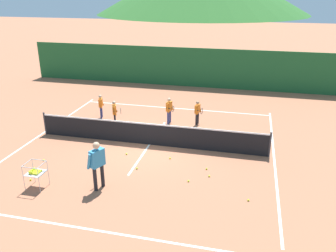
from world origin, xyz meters
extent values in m
plane|color=#A86647|center=(0.00, 0.00, 0.00)|extent=(120.00, 120.00, 0.00)
cube|color=white|center=(0.00, -5.80, 0.00)|extent=(10.29, 0.08, 0.01)
cube|color=white|center=(0.00, 4.97, 0.00)|extent=(10.29, 0.08, 0.01)
cube|color=white|center=(-5.15, 0.00, 0.00)|extent=(0.08, 10.77, 0.01)
cube|color=white|center=(5.15, 0.00, 0.00)|extent=(0.08, 10.77, 0.01)
cube|color=white|center=(0.00, 0.00, 0.00)|extent=(0.08, 5.43, 0.01)
cylinder|color=#333338|center=(-4.94, 0.00, 0.53)|extent=(0.08, 0.08, 1.05)
cylinder|color=#333338|center=(4.94, 0.00, 0.53)|extent=(0.08, 0.08, 1.05)
cube|color=black|center=(0.00, 0.00, 0.46)|extent=(9.79, 0.02, 0.92)
cube|color=white|center=(0.00, 0.00, 0.95)|extent=(9.79, 0.03, 0.06)
cylinder|color=black|center=(-0.71, -3.88, 0.42)|extent=(0.12, 0.12, 0.84)
cylinder|color=black|center=(-0.58, -3.59, 0.42)|extent=(0.12, 0.12, 0.84)
cube|color=#338CBF|center=(-0.65, -3.73, 1.13)|extent=(0.41, 0.55, 0.59)
sphere|color=#DBAD84|center=(-0.65, -3.73, 1.57)|extent=(0.23, 0.23, 0.23)
cylinder|color=#338CBF|center=(-0.83, -3.97, 1.09)|extent=(0.24, 0.17, 0.57)
cylinder|color=#338CBF|center=(-0.57, -3.45, 1.09)|extent=(0.19, 0.15, 0.58)
torus|color=#262628|center=(-0.80, -3.35, 1.04)|extent=(0.14, 0.28, 0.29)
cylinder|color=black|center=(-0.58, -3.45, 1.04)|extent=(0.21, 0.12, 0.03)
cylinder|color=navy|center=(-3.38, 2.73, 0.30)|extent=(0.09, 0.09, 0.61)
cylinder|color=navy|center=(-3.32, 2.51, 0.30)|extent=(0.09, 0.09, 0.61)
cube|color=orange|center=(-3.35, 2.62, 0.82)|extent=(0.27, 0.39, 0.43)
sphere|color=#DBAD84|center=(-3.35, 2.62, 1.14)|extent=(0.17, 0.17, 0.17)
cylinder|color=orange|center=(-3.36, 2.83, 0.79)|extent=(0.18, 0.11, 0.42)
cylinder|color=orange|center=(-3.26, 2.43, 0.79)|extent=(0.14, 0.10, 0.42)
cylinder|color=black|center=(-2.29, 1.84, 0.31)|extent=(0.09, 0.09, 0.62)
cylinder|color=black|center=(-2.20, 1.62, 0.31)|extent=(0.09, 0.09, 0.62)
cube|color=orange|center=(-2.25, 1.73, 0.84)|extent=(0.30, 0.41, 0.44)
sphere|color=#DBAD84|center=(-2.25, 1.73, 1.17)|extent=(0.17, 0.17, 0.17)
cylinder|color=orange|center=(-2.28, 1.95, 0.82)|extent=(0.18, 0.12, 0.43)
cylinder|color=orange|center=(-2.14, 1.55, 0.81)|extent=(0.14, 0.11, 0.43)
torus|color=#262628|center=(-1.89, 1.65, 0.82)|extent=(0.13, 0.28, 0.29)
cylinder|color=black|center=(-2.12, 1.55, 0.82)|extent=(0.21, 0.11, 0.03)
cylinder|color=navy|center=(0.25, 2.81, 0.32)|extent=(0.10, 0.10, 0.64)
cylinder|color=navy|center=(0.20, 2.57, 0.32)|extent=(0.10, 0.10, 0.64)
cube|color=orange|center=(0.22, 2.69, 0.87)|extent=(0.25, 0.41, 0.45)
sphere|color=#DBAD84|center=(0.22, 2.69, 1.21)|extent=(0.18, 0.18, 0.18)
cylinder|color=orange|center=(0.32, 2.90, 0.84)|extent=(0.18, 0.10, 0.44)
cylinder|color=orange|center=(0.21, 2.47, 0.84)|extent=(0.14, 0.09, 0.44)
torus|color=#262628|center=(0.48, 2.42, 0.84)|extent=(0.08, 0.29, 0.29)
cylinder|color=black|center=(0.24, 2.46, 0.84)|extent=(0.22, 0.07, 0.03)
cylinder|color=black|center=(1.62, 2.98, 0.30)|extent=(0.09, 0.09, 0.59)
cylinder|color=black|center=(1.57, 2.76, 0.30)|extent=(0.09, 0.09, 0.59)
cube|color=orange|center=(1.60, 2.87, 0.80)|extent=(0.24, 0.38, 0.41)
sphere|color=tan|center=(1.60, 2.87, 1.11)|extent=(0.16, 0.16, 0.16)
cylinder|color=orange|center=(1.69, 3.05, 0.77)|extent=(0.17, 0.10, 0.40)
cylinder|color=orange|center=(1.58, 2.66, 0.77)|extent=(0.13, 0.09, 0.41)
torus|color=#262628|center=(1.84, 2.60, 0.79)|extent=(0.09, 0.29, 0.29)
cylinder|color=black|center=(1.61, 2.66, 0.79)|extent=(0.22, 0.08, 0.03)
cylinder|color=#B7B7BC|center=(-2.97, -3.89, 0.45)|extent=(0.02, 0.02, 0.89)
cylinder|color=#B7B7BC|center=(-2.41, -3.89, 0.45)|extent=(0.02, 0.02, 0.89)
cylinder|color=#B7B7BC|center=(-2.97, -4.45, 0.45)|extent=(0.02, 0.02, 0.89)
cylinder|color=#B7B7BC|center=(-2.41, -4.45, 0.45)|extent=(0.02, 0.02, 0.89)
cube|color=#B7B7BC|center=(-2.69, -4.17, 0.55)|extent=(0.56, 0.56, 0.01)
cube|color=#B7B7BC|center=(-2.69, -3.89, 0.89)|extent=(0.56, 0.02, 0.02)
cube|color=#B7B7BC|center=(-2.69, -4.45, 0.89)|extent=(0.56, 0.02, 0.02)
cube|color=#B7B7BC|center=(-2.97, -4.17, 0.89)|extent=(0.02, 0.56, 0.02)
cube|color=#B7B7BC|center=(-2.41, -4.17, 0.89)|extent=(0.02, 0.56, 0.02)
sphere|color=yellow|center=(-2.83, -4.30, 0.58)|extent=(0.07, 0.07, 0.07)
sphere|color=yellow|center=(-2.82, -4.24, 0.59)|extent=(0.07, 0.07, 0.07)
sphere|color=yellow|center=(-2.83, -4.17, 0.58)|extent=(0.07, 0.07, 0.07)
sphere|color=yellow|center=(-2.82, -4.12, 0.58)|extent=(0.07, 0.07, 0.07)
sphere|color=yellow|center=(-2.83, -4.05, 0.58)|extent=(0.07, 0.07, 0.07)
sphere|color=yellow|center=(-2.76, -4.30, 0.58)|extent=(0.07, 0.07, 0.07)
sphere|color=yellow|center=(-2.75, -4.24, 0.58)|extent=(0.07, 0.07, 0.07)
sphere|color=yellow|center=(-2.76, -4.17, 0.59)|extent=(0.07, 0.07, 0.07)
sphere|color=yellow|center=(-2.76, -4.11, 0.58)|extent=(0.07, 0.07, 0.07)
sphere|color=yellow|center=(-2.76, -4.04, 0.58)|extent=(0.07, 0.07, 0.07)
sphere|color=yellow|center=(-2.69, -4.30, 0.58)|extent=(0.07, 0.07, 0.07)
sphere|color=yellow|center=(-2.70, -4.24, 0.59)|extent=(0.07, 0.07, 0.07)
sphere|color=yellow|center=(-2.69, -4.18, 0.58)|extent=(0.07, 0.07, 0.07)
sphere|color=yellow|center=(-2.69, -4.11, 0.58)|extent=(0.07, 0.07, 0.07)
sphere|color=yellow|center=(-2.70, -4.05, 0.59)|extent=(0.07, 0.07, 0.07)
sphere|color=yellow|center=(-2.63, -4.30, 0.58)|extent=(0.07, 0.07, 0.07)
sphere|color=yellow|center=(-2.63, -4.23, 0.59)|extent=(0.07, 0.07, 0.07)
sphere|color=yellow|center=(-2.63, -4.17, 0.58)|extent=(0.07, 0.07, 0.07)
sphere|color=yellow|center=(-2.63, -4.11, 0.59)|extent=(0.07, 0.07, 0.07)
sphere|color=yellow|center=(-2.63, -4.04, 0.58)|extent=(0.07, 0.07, 0.07)
sphere|color=yellow|center=(-2.57, -4.31, 0.59)|extent=(0.07, 0.07, 0.07)
sphere|color=yellow|center=(-2.56, -4.24, 0.58)|extent=(0.07, 0.07, 0.07)
sphere|color=yellow|center=(-2.57, -4.18, 0.58)|extent=(0.07, 0.07, 0.07)
sphere|color=yellow|center=(-2.56, -4.11, 0.59)|extent=(0.07, 0.07, 0.07)
sphere|color=yellow|center=(-2.56, -4.04, 0.59)|extent=(0.07, 0.07, 0.07)
sphere|color=yellow|center=(-2.83, -4.31, 0.64)|extent=(0.07, 0.07, 0.07)
sphere|color=yellow|center=(-2.82, -4.24, 0.64)|extent=(0.07, 0.07, 0.07)
sphere|color=yellow|center=(-2.82, -4.17, 0.64)|extent=(0.07, 0.07, 0.07)
sphere|color=yellow|center=(-2.82, -4.11, 0.64)|extent=(0.07, 0.07, 0.07)
sphere|color=yellow|center=(-2.82, -4.04, 0.64)|extent=(0.07, 0.07, 0.07)
sphere|color=yellow|center=(-2.75, -4.31, 0.64)|extent=(0.07, 0.07, 0.07)
sphere|color=yellow|center=(-3.19, -3.85, 0.03)|extent=(0.07, 0.07, 0.07)
sphere|color=yellow|center=(-3.57, -2.41, 0.03)|extent=(0.07, 0.07, 0.07)
sphere|color=yellow|center=(4.23, -3.34, 0.03)|extent=(0.07, 0.07, 0.07)
sphere|color=yellow|center=(2.84, -2.13, 0.03)|extent=(0.07, 0.07, 0.07)
sphere|color=yellow|center=(2.18, -2.64, 0.03)|extent=(0.07, 0.07, 0.07)
sphere|color=yellow|center=(0.16, -2.20, 0.03)|extent=(0.07, 0.07, 0.07)
sphere|color=yellow|center=(2.68, -1.63, 0.03)|extent=(0.07, 0.07, 0.07)
sphere|color=yellow|center=(1.16, -1.10, 0.03)|extent=(0.07, 0.07, 0.07)
sphere|color=yellow|center=(-0.63, -1.15, 0.03)|extent=(0.07, 0.07, 0.07)
cube|color=#1E5B2D|center=(0.00, 9.74, 1.30)|extent=(22.65, 0.08, 2.60)
camera|label=1|loc=(3.94, -12.98, 6.25)|focal=37.16mm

